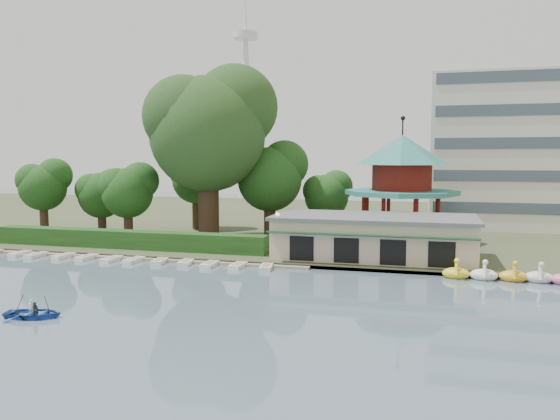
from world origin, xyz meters
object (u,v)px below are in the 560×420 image
(boathouse, at_px, (374,236))
(rowboat_with_passengers, at_px, (33,309))
(big_tree, at_px, (210,125))
(pavilion, at_px, (402,178))
(dock, at_px, (137,258))

(boathouse, relative_size, rowboat_with_passengers, 3.39)
(rowboat_with_passengers, bearing_deg, big_tree, 90.88)
(big_tree, height_order, rowboat_with_passengers, big_tree)
(big_tree, bearing_deg, boathouse, -18.32)
(boathouse, relative_size, pavilion, 1.38)
(pavilion, distance_m, rowboat_with_passengers, 39.80)
(boathouse, distance_m, rowboat_with_passengers, 29.85)
(dock, bearing_deg, pavilion, 31.66)
(boathouse, bearing_deg, dock, -167.76)
(pavilion, bearing_deg, big_tree, -169.68)
(dock, xyz_separation_m, boathouse, (22.00, 4.77, 2.25))
(big_tree, bearing_deg, dock, -106.09)
(boathouse, height_order, rowboat_with_passengers, boathouse)
(boathouse, height_order, big_tree, big_tree)
(dock, xyz_separation_m, big_tree, (3.17, 11.01, 13.12))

